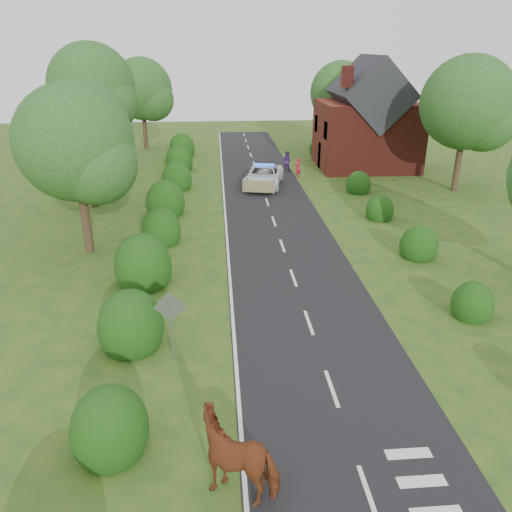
{
  "coord_description": "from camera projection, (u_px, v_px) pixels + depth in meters",
  "views": [
    {
      "loc": [
        -3.34,
        -12.39,
        9.8
      ],
      "look_at": [
        -1.74,
        7.67,
        1.3
      ],
      "focal_mm": 35.0,
      "sensor_mm": 36.0,
      "label": 1
    }
  ],
  "objects": [
    {
      "name": "ground",
      "position": [
        332.0,
        389.0,
        15.44
      ],
      "size": [
        120.0,
        120.0,
        0.0
      ],
      "primitive_type": "plane",
      "color": "#254E1C"
    },
    {
      "name": "tree_left_c",
      "position": [
        96.0,
        91.0,
        39.36
      ],
      "size": [
        6.97,
        6.8,
        10.22
      ],
      "color": "#332316",
      "rests_on": "ground"
    },
    {
      "name": "house",
      "position": [
        367.0,
        123.0,
        42.2
      ],
      "size": [
        8.0,
        7.4,
        9.17
      ],
      "color": "maroon",
      "rests_on": "ground"
    },
    {
      "name": "road_sign",
      "position": [
        170.0,
        316.0,
        16.26
      ],
      "size": [
        1.06,
        0.08,
        2.53
      ],
      "color": "gray",
      "rests_on": "ground"
    },
    {
      "name": "pedestrian_red",
      "position": [
        298.0,
        168.0,
        40.01
      ],
      "size": [
        0.66,
        0.65,
        1.54
      ],
      "primitive_type": "imported",
      "rotation": [
        0.0,
        0.0,
        3.86
      ],
      "color": "#B8152D",
      "rests_on": "ground"
    },
    {
      "name": "pedestrian_purple",
      "position": [
        287.0,
        161.0,
        42.03
      ],
      "size": [
        1.04,
        0.99,
        1.69
      ],
      "primitive_type": "imported",
      "rotation": [
        0.0,
        0.0,
        2.55
      ],
      "color": "#4A2574",
      "rests_on": "ground"
    },
    {
      "name": "road_markings",
      "position": [
        251.0,
        240.0,
        27.18
      ],
      "size": [
        4.96,
        70.0,
        0.01
      ],
      "color": "white",
      "rests_on": "road"
    },
    {
      "name": "tree_right_c",
      "position": [
        344.0,
        95.0,
        48.79
      ],
      "size": [
        6.15,
        6.0,
        8.58
      ],
      "color": "#332316",
      "rests_on": "ground"
    },
    {
      "name": "hedgerow_left",
      "position": [
        157.0,
        238.0,
        25.41
      ],
      "size": [
        2.75,
        50.41,
        3.0
      ],
      "color": "#124513",
      "rests_on": "ground"
    },
    {
      "name": "police_van",
      "position": [
        264.0,
        176.0,
        37.46
      ],
      "size": [
        3.71,
        5.98,
        1.68
      ],
      "rotation": [
        0.0,
        0.0,
        -0.22
      ],
      "color": "white",
      "rests_on": "ground"
    },
    {
      "name": "tree_right_b",
      "position": [
        472.0,
        107.0,
        34.22
      ],
      "size": [
        6.56,
        6.4,
        9.4
      ],
      "color": "#332316",
      "rests_on": "ground"
    },
    {
      "name": "cow",
      "position": [
        241.0,
        457.0,
        11.74
      ],
      "size": [
        2.75,
        2.09,
        1.73
      ],
      "primitive_type": "imported",
      "rotation": [
        0.0,
        0.0,
        -1.94
      ],
      "color": "brown",
      "rests_on": "ground"
    },
    {
      "name": "tree_left_a",
      "position": [
        80.0,
        148.0,
        23.53
      ],
      "size": [
        5.74,
        5.6,
        8.38
      ],
      "color": "#332316",
      "rests_on": "ground"
    },
    {
      "name": "hedgerow_right",
      "position": [
        410.0,
        238.0,
        26.0
      ],
      "size": [
        2.1,
        45.78,
        2.1
      ],
      "color": "#124513",
      "rests_on": "ground"
    },
    {
      "name": "tree_left_d",
      "position": [
        144.0,
        92.0,
        49.09
      ],
      "size": [
        6.15,
        6.0,
        8.89
      ],
      "color": "#332316",
      "rests_on": "ground"
    },
    {
      "name": "road",
      "position": [
        276.0,
        227.0,
        29.21
      ],
      "size": [
        6.0,
        70.0,
        0.02
      ],
      "primitive_type": "cube",
      "color": "black",
      "rests_on": "ground"
    },
    {
      "name": "tree_left_b",
      "position": [
        88.0,
        129.0,
        30.89
      ],
      "size": [
        5.74,
        5.6,
        8.07
      ],
      "color": "#332316",
      "rests_on": "ground"
    }
  ]
}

